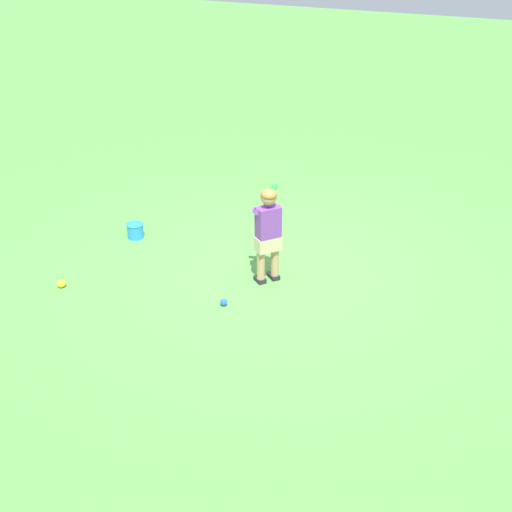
{
  "coord_description": "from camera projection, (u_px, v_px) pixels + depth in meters",
  "views": [
    {
      "loc": [
        -2.61,
        6.04,
        3.7
      ],
      "look_at": [
        0.0,
        0.52,
        0.45
      ],
      "focal_mm": 46.97,
      "sensor_mm": 36.0,
      "label": 1
    }
  ],
  "objects": [
    {
      "name": "toy_bucket",
      "position": [
        135.0,
        230.0,
        8.26
      ],
      "size": [
        0.22,
        0.22,
        0.19
      ],
      "color": "#2884DB",
      "rests_on": "ground"
    },
    {
      "name": "child_batter",
      "position": [
        268.0,
        226.0,
        7.09
      ],
      "size": [
        0.36,
        0.76,
        1.08
      ],
      "color": "#232328",
      "rests_on": "ground"
    },
    {
      "name": "play_ball_far_right",
      "position": [
        224.0,
        302.0,
        6.9
      ],
      "size": [
        0.08,
        0.08,
        0.08
      ],
      "primitive_type": "sphere",
      "color": "blue",
      "rests_on": "ground"
    },
    {
      "name": "play_ball_far_left",
      "position": [
        61.0,
        284.0,
        7.22
      ],
      "size": [
        0.09,
        0.09,
        0.09
      ],
      "primitive_type": "sphere",
      "color": "yellow",
      "rests_on": "ground"
    },
    {
      "name": "ground_plane",
      "position": [
        276.0,
        272.0,
        7.54
      ],
      "size": [
        40.0,
        40.0,
        0.0
      ],
      "primitive_type": "plane",
      "color": "#519942"
    }
  ]
}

